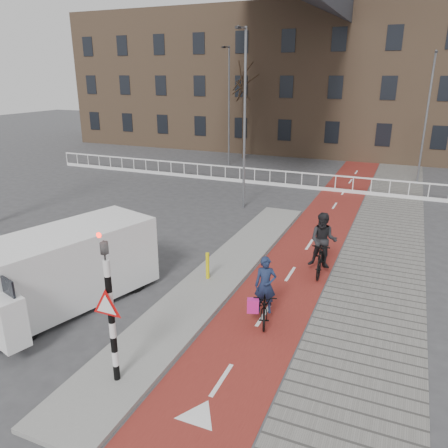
% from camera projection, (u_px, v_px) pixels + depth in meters
% --- Properties ---
extents(ground, '(120.00, 120.00, 0.00)m').
position_uv_depth(ground, '(184.00, 341.00, 11.27)').
color(ground, '#38383A').
rests_on(ground, ground).
extents(bike_lane, '(2.50, 60.00, 0.01)m').
position_uv_depth(bike_lane, '(319.00, 229.00, 19.41)').
color(bike_lane, maroon).
rests_on(bike_lane, ground).
extents(sidewalk, '(3.00, 60.00, 0.01)m').
position_uv_depth(sidewalk, '(386.00, 238.00, 18.38)').
color(sidewalk, slate).
rests_on(sidewalk, ground).
extents(curb_island, '(1.80, 16.00, 0.12)m').
position_uv_depth(curb_island, '(220.00, 273.00, 14.99)').
color(curb_island, gray).
rests_on(curb_island, ground).
extents(traffic_signal, '(0.80, 0.80, 3.68)m').
position_uv_depth(traffic_signal, '(110.00, 305.00, 9.08)').
color(traffic_signal, black).
rests_on(traffic_signal, curb_island).
extents(bollard, '(0.12, 0.12, 0.91)m').
position_uv_depth(bollard, '(208.00, 266.00, 14.35)').
color(bollard, yellow).
rests_on(bollard, curb_island).
extents(cyclist_near, '(1.13, 1.89, 1.87)m').
position_uv_depth(cyclist_near, '(265.00, 299.00, 12.09)').
color(cyclist_near, black).
rests_on(cyclist_near, bike_lane).
extents(cyclist_far, '(0.97, 2.07, 2.17)m').
position_uv_depth(cyclist_far, '(323.00, 249.00, 14.84)').
color(cyclist_far, black).
rests_on(cyclist_far, bike_lane).
extents(van, '(3.55, 5.68, 2.28)m').
position_uv_depth(van, '(65.00, 267.00, 12.75)').
color(van, white).
rests_on(van, ground).
extents(railing, '(28.00, 0.10, 0.99)m').
position_uv_depth(railing, '(240.00, 178.00, 27.81)').
color(railing, silver).
rests_on(railing, ground).
extents(townhouse_row, '(46.00, 10.00, 15.90)m').
position_uv_depth(townhouse_row, '(325.00, 59.00, 37.69)').
color(townhouse_row, '#7F6047').
rests_on(townhouse_row, ground).
extents(tree_mid, '(0.29, 0.29, 6.78)m').
position_uv_depth(tree_mid, '(244.00, 116.00, 34.96)').
color(tree_mid, black).
rests_on(tree_mid, ground).
extents(streetlight_near, '(0.12, 0.12, 8.62)m').
position_uv_depth(streetlight_near, '(245.00, 123.00, 21.23)').
color(streetlight_near, slate).
rests_on(streetlight_near, ground).
extents(streetlight_left, '(0.12, 0.12, 8.44)m').
position_uv_depth(streetlight_left, '(229.00, 108.00, 32.02)').
color(streetlight_left, slate).
rests_on(streetlight_left, ground).
extents(streetlight_right, '(0.12, 0.12, 7.87)m').
position_uv_depth(streetlight_right, '(426.00, 120.00, 26.34)').
color(streetlight_right, slate).
rests_on(streetlight_right, ground).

